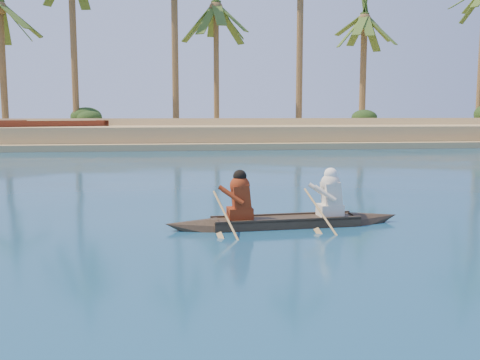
{
  "coord_description": "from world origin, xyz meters",
  "views": [
    {
      "loc": [
        -1.86,
        -8.26,
        2.15
      ],
      "look_at": [
        -0.45,
        2.88,
        0.73
      ],
      "focal_mm": 40.0,
      "sensor_mm": 36.0,
      "label": 1
    }
  ],
  "objects": [
    {
      "name": "canoe",
      "position": [
        0.26,
        1.54,
        0.24
      ],
      "size": [
        4.62,
        0.95,
        1.26
      ],
      "rotation": [
        0.0,
        0.0,
        0.07
      ],
      "color": "#3B2C20",
      "rests_on": "ground"
    },
    {
      "name": "ground",
      "position": [
        0.0,
        0.0,
        0.0
      ],
      "size": [
        160.0,
        160.0,
        0.0
      ],
      "primitive_type": "plane",
      "color": "navy",
      "rests_on": "ground"
    },
    {
      "name": "shrub_cluster",
      "position": [
        0.0,
        31.5,
        1.2
      ],
      "size": [
        100.0,
        6.0,
        2.4
      ],
      "primitive_type": null,
      "color": "black",
      "rests_on": "ground"
    },
    {
      "name": "barge_mid",
      "position": [
        -12.0,
        26.2,
        0.68
      ],
      "size": [
        12.28,
        8.11,
        1.95
      ],
      "rotation": [
        0.0,
        0.0,
        0.4
      ],
      "color": "maroon",
      "rests_on": "ground"
    },
    {
      "name": "sandy_embankment",
      "position": [
        0.0,
        46.89,
        0.53
      ],
      "size": [
        150.0,
        51.0,
        1.5
      ],
      "color": "tan",
      "rests_on": "ground"
    },
    {
      "name": "palm_grove",
      "position": [
        0.0,
        35.0,
        8.0
      ],
      "size": [
        110.0,
        14.0,
        16.0
      ],
      "primitive_type": null,
      "color": "#3F571E",
      "rests_on": "ground"
    }
  ]
}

